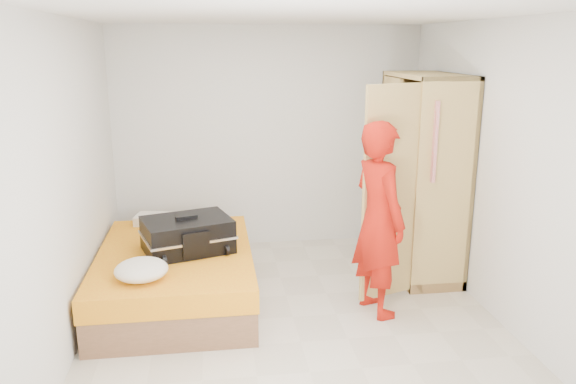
{
  "coord_description": "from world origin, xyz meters",
  "views": [
    {
      "loc": [
        -0.67,
        -4.55,
        2.38
      ],
      "look_at": [
        0.04,
        0.63,
        1.0
      ],
      "focal_mm": 35.0,
      "sensor_mm": 36.0,
      "label": 1
    }
  ],
  "objects": [
    {
      "name": "round_cushion",
      "position": [
        -1.28,
        -0.12,
        0.58
      ],
      "size": [
        0.44,
        0.44,
        0.17
      ],
      "primitive_type": "ellipsoid",
      "color": "silver",
      "rests_on": "bed"
    },
    {
      "name": "suitcase",
      "position": [
        -0.93,
        0.5,
        0.65
      ],
      "size": [
        0.93,
        0.79,
        0.34
      ],
      "rotation": [
        0.0,
        0.0,
        0.3
      ],
      "color": "black",
      "rests_on": "bed"
    },
    {
      "name": "person",
      "position": [
        0.77,
        0.03,
        0.88
      ],
      "size": [
        0.59,
        0.73,
        1.76
      ],
      "primitive_type": "imported",
      "rotation": [
        0.0,
        0.0,
        1.86
      ],
      "color": "#B5190B",
      "rests_on": "ground"
    },
    {
      "name": "pillow",
      "position": [
        -1.24,
        1.37,
        0.55
      ],
      "size": [
        0.58,
        0.37,
        0.1
      ],
      "primitive_type": "cube",
      "rotation": [
        0.0,
        0.0,
        -0.19
      ],
      "color": "silver",
      "rests_on": "bed"
    },
    {
      "name": "bed",
      "position": [
        -1.05,
        0.52,
        0.25
      ],
      "size": [
        1.42,
        2.02,
        0.5
      ],
      "color": "brown",
      "rests_on": "ground"
    },
    {
      "name": "room",
      "position": [
        0.0,
        0.0,
        1.3
      ],
      "size": [
        4.0,
        4.02,
        2.6
      ],
      "color": "beige",
      "rests_on": "ground"
    },
    {
      "name": "wardrobe",
      "position": [
        1.45,
        0.85,
        1.0
      ],
      "size": [
        1.14,
        1.38,
        2.1
      ],
      "color": "tan",
      "rests_on": "ground"
    }
  ]
}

